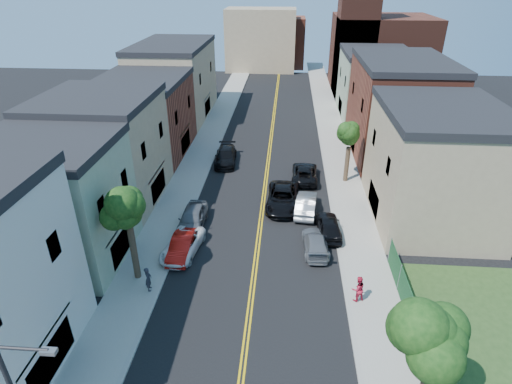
% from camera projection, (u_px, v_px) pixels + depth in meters
% --- Properties ---
extents(sidewalk_left, '(3.20, 100.00, 0.15)m').
position_uv_depth(sidewalk_left, '(207.00, 140.00, 51.37)').
color(sidewalk_left, gray).
rests_on(sidewalk_left, ground).
extents(sidewalk_right, '(3.20, 100.00, 0.15)m').
position_uv_depth(sidewalk_right, '(336.00, 144.00, 50.31)').
color(sidewalk_right, gray).
rests_on(sidewalk_right, ground).
extents(curb_left, '(0.30, 100.00, 0.15)m').
position_uv_depth(curb_left, '(221.00, 141.00, 51.25)').
color(curb_left, gray).
rests_on(curb_left, ground).
extents(curb_right, '(0.30, 100.00, 0.15)m').
position_uv_depth(curb_right, '(321.00, 144.00, 50.43)').
color(curb_right, gray).
rests_on(curb_right, ground).
extents(bldg_left_palegrn, '(9.00, 8.00, 8.50)m').
position_uv_depth(bldg_left_palegrn, '(53.00, 207.00, 28.71)').
color(bldg_left_palegrn, gray).
rests_on(bldg_left_palegrn, ground).
extents(bldg_left_tan_near, '(9.00, 10.00, 9.00)m').
position_uv_depth(bldg_left_tan_near, '(104.00, 153.00, 36.50)').
color(bldg_left_tan_near, '#998466').
rests_on(bldg_left_tan_near, ground).
extents(bldg_left_brick, '(9.00, 12.00, 8.00)m').
position_uv_depth(bldg_left_brick, '(144.00, 119.00, 46.41)').
color(bldg_left_brick, brown).
rests_on(bldg_left_brick, ground).
extents(bldg_left_tan_far, '(9.00, 16.00, 9.50)m').
position_uv_depth(bldg_left_tan_far, '(175.00, 82.00, 58.37)').
color(bldg_left_tan_far, '#998466').
rests_on(bldg_left_tan_far, ground).
extents(bldg_right_tan, '(9.00, 12.00, 9.00)m').
position_uv_depth(bldg_right_tan, '(435.00, 168.00, 33.75)').
color(bldg_right_tan, '#998466').
rests_on(bldg_right_tan, ground).
extents(bldg_right_brick, '(9.00, 14.00, 10.00)m').
position_uv_depth(bldg_right_brick, '(397.00, 110.00, 45.82)').
color(bldg_right_brick, brown).
rests_on(bldg_right_brick, ground).
extents(bldg_right_palegrn, '(9.00, 12.00, 8.50)m').
position_uv_depth(bldg_right_palegrn, '(374.00, 86.00, 58.48)').
color(bldg_right_palegrn, gray).
rests_on(bldg_right_palegrn, ground).
extents(church, '(16.20, 14.20, 22.60)m').
position_uv_depth(church, '(375.00, 47.00, 70.17)').
color(church, '#4C2319').
rests_on(church, ground).
extents(backdrop_left, '(14.00, 8.00, 12.00)m').
position_uv_depth(backdrop_left, '(261.00, 40.00, 85.24)').
color(backdrop_left, '#998466').
rests_on(backdrop_left, ground).
extents(backdrop_center, '(10.00, 8.00, 10.00)m').
position_uv_depth(backdrop_center, '(281.00, 42.00, 88.97)').
color(backdrop_center, brown).
rests_on(backdrop_center, ground).
extents(fence_right, '(0.04, 15.00, 1.90)m').
position_uv_depth(fence_right, '(418.00, 331.00, 22.90)').
color(fence_right, '#143F1E').
rests_on(fence_right, sidewalk_right).
extents(tree_left_mid, '(5.20, 5.20, 9.29)m').
position_uv_depth(tree_left_mid, '(125.00, 194.00, 25.44)').
color(tree_left_mid, '#37231B').
rests_on(tree_left_mid, sidewalk_left).
extents(tree_right_corner, '(5.80, 5.80, 10.35)m').
position_uv_depth(tree_right_corner, '(445.00, 321.00, 15.25)').
color(tree_right_corner, '#37231B').
rests_on(tree_right_corner, sidewalk_right).
extents(tree_right_far, '(4.40, 4.40, 8.03)m').
position_uv_depth(tree_right_far, '(351.00, 127.00, 38.84)').
color(tree_right_far, '#37231B').
rests_on(tree_right_far, sidewalk_right).
extents(red_sedan, '(1.56, 4.30, 1.41)m').
position_uv_depth(red_sedan, '(182.00, 246.00, 30.62)').
color(red_sedan, red).
rests_on(red_sedan, ground).
extents(white_pickup, '(2.87, 5.14, 1.36)m').
position_uv_depth(white_pickup, '(183.00, 245.00, 30.80)').
color(white_pickup, white).
rests_on(white_pickup, ground).
extents(grey_car_left, '(2.04, 4.98, 1.69)m').
position_uv_depth(grey_car_left, '(192.00, 218.00, 33.83)').
color(grey_car_left, '#56595E').
rests_on(grey_car_left, ground).
extents(black_car_left, '(2.55, 5.54, 1.57)m').
position_uv_depth(black_car_left, '(226.00, 156.00, 45.23)').
color(black_car_left, black).
rests_on(black_car_left, ground).
extents(grey_car_right, '(2.04, 4.59, 1.31)m').
position_uv_depth(grey_car_right, '(315.00, 243.00, 31.11)').
color(grey_car_right, slate).
rests_on(grey_car_right, ground).
extents(black_car_right, '(2.02, 4.56, 1.52)m').
position_uv_depth(black_car_right, '(329.00, 226.00, 32.95)').
color(black_car_right, black).
rests_on(black_car_right, ground).
extents(silver_car_right, '(2.14, 4.87, 1.56)m').
position_uv_depth(silver_car_right, '(306.00, 204.00, 35.95)').
color(silver_car_right, '#A2A5A9').
rests_on(silver_car_right, ground).
extents(dark_car_right_far, '(2.66, 5.45, 1.49)m').
position_uv_depth(dark_car_right_far, '(305.00, 173.00, 41.61)').
color(dark_car_right_far, black).
rests_on(dark_car_right_far, ground).
extents(black_suv_lane, '(2.94, 6.06, 1.66)m').
position_uv_depth(black_suv_lane, '(283.00, 198.00, 36.85)').
color(black_suv_lane, black).
rests_on(black_suv_lane, ground).
extents(pedestrian_left, '(0.54, 0.71, 1.74)m').
position_uv_depth(pedestrian_left, '(148.00, 279.00, 26.90)').
color(pedestrian_left, '#25242C').
rests_on(pedestrian_left, sidewalk_left).
extents(pedestrian_right, '(1.07, 0.96, 1.81)m').
position_uv_depth(pedestrian_right, '(358.00, 289.00, 26.02)').
color(pedestrian_right, '#B91C36').
rests_on(pedestrian_right, sidewalk_right).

